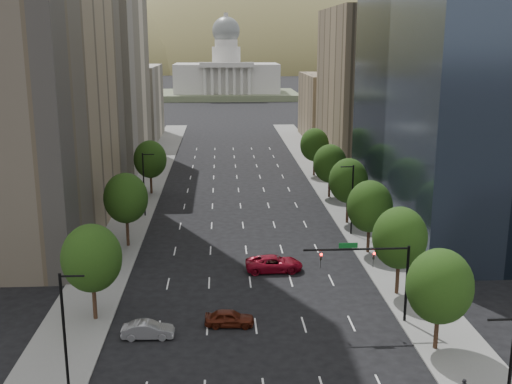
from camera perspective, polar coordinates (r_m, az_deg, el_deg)
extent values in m
cube|color=slate|center=(83.28, -11.95, -3.14)|extent=(6.00, 200.00, 0.15)
cube|color=slate|center=(84.31, 9.38, -2.81)|extent=(6.00, 200.00, 0.15)
cube|color=beige|center=(123.96, -13.84, 10.43)|extent=(14.00, 30.00, 35.00)
cube|color=beige|center=(157.08, -11.52, 8.06)|extent=(14.00, 26.00, 18.00)
cube|color=#8C7759|center=(122.32, 9.98, 9.41)|extent=(14.00, 30.00, 30.00)
cube|color=#8C7759|center=(155.12, 7.11, 7.79)|extent=(14.00, 26.00, 16.00)
cylinder|color=#382316|center=(51.79, 16.32, -11.95)|extent=(0.36, 0.36, 3.75)
ellipsoid|color=#18390F|center=(50.40, 16.59, -8.33)|extent=(5.20, 5.20, 5.98)
cylinder|color=#382316|center=(61.33, 12.93, -7.48)|extent=(0.36, 0.36, 4.00)
ellipsoid|color=#18390F|center=(60.09, 13.12, -4.14)|extent=(5.20, 5.20, 5.98)
cylinder|color=#382316|center=(72.27, 10.33, -4.12)|extent=(0.36, 0.36, 3.90)
ellipsoid|color=#18390F|center=(71.24, 10.45, -1.31)|extent=(5.20, 5.20, 5.98)
cylinder|color=#382316|center=(83.46, 8.43, -1.54)|extent=(0.36, 0.36, 4.10)
ellipsoid|color=#18390F|center=(82.53, 8.53, 1.04)|extent=(5.20, 5.20, 5.98)
cylinder|color=#382316|center=(96.82, 6.78, 0.56)|extent=(0.36, 0.36, 3.80)
ellipsoid|color=#18390F|center=(96.07, 6.84, 2.63)|extent=(5.20, 5.20, 5.98)
cylinder|color=#382316|center=(112.23, 5.38, 2.47)|extent=(0.36, 0.36, 4.00)
ellipsoid|color=#18390F|center=(111.55, 5.42, 4.37)|extent=(5.20, 5.20, 5.98)
cylinder|color=#382316|center=(56.42, -14.69, -9.51)|extent=(0.36, 0.36, 4.00)
ellipsoid|color=#18390F|center=(55.07, -14.93, -5.91)|extent=(5.20, 5.20, 5.98)
cylinder|color=#382316|center=(74.91, -11.78, -3.44)|extent=(0.36, 0.36, 4.15)
ellipsoid|color=#18390F|center=(73.87, -11.92, -0.55)|extent=(5.20, 5.20, 5.98)
cylinder|color=#382316|center=(99.87, -9.66, 0.91)|extent=(0.36, 0.36, 3.95)
ellipsoid|color=#18390F|center=(99.12, -9.74, 3.00)|extent=(5.20, 5.20, 5.98)
cylinder|color=black|center=(37.61, 21.75, -10.88)|extent=(1.60, 0.14, 0.14)
cylinder|color=black|center=(78.01, 8.87, -0.77)|extent=(0.20, 0.20, 9.00)
cylinder|color=black|center=(76.89, 8.40, 2.32)|extent=(1.60, 0.14, 0.14)
cylinder|color=black|center=(44.66, -17.25, -12.59)|extent=(0.20, 0.20, 9.00)
cylinder|color=black|center=(42.78, -16.62, -7.45)|extent=(1.60, 0.14, 0.14)
cylinder|color=black|center=(86.66, -10.31, 0.63)|extent=(0.20, 0.20, 9.00)
cylinder|color=black|center=(85.71, -9.90, 3.44)|extent=(1.60, 0.14, 0.14)
cylinder|color=black|center=(55.17, 13.73, -8.31)|extent=(0.24, 0.24, 7.00)
cylinder|color=black|center=(52.90, 9.24, -5.23)|extent=(9.00, 0.18, 0.18)
imported|color=black|center=(53.42, 10.80, -5.74)|extent=(0.18, 0.22, 1.10)
imported|color=black|center=(52.53, 6.01, -5.90)|extent=(0.18, 0.22, 1.10)
sphere|color=#FF0C07|center=(53.19, 10.86, -5.60)|extent=(0.20, 0.20, 0.20)
sphere|color=#FF0C07|center=(52.29, 6.04, -5.76)|extent=(0.20, 0.20, 0.20)
cube|color=#0C591E|center=(52.65, 8.51, -4.90)|extent=(1.60, 0.06, 0.45)
cube|color=#596647|center=(269.75, -2.72, 8.94)|extent=(60.00, 40.00, 2.50)
cube|color=silver|center=(269.24, -2.74, 10.48)|extent=(44.00, 26.00, 12.00)
cube|color=silver|center=(254.98, -2.72, 11.65)|extent=(22.00, 4.00, 2.00)
cylinder|color=silver|center=(268.87, -2.76, 12.50)|extent=(12.00, 12.00, 7.00)
cylinder|color=silver|center=(268.81, -2.77, 13.57)|extent=(9.60, 9.60, 3.00)
sphere|color=slate|center=(268.84, -2.79, 14.65)|extent=(11.60, 11.60, 11.60)
cylinder|color=silver|center=(268.99, -2.80, 15.90)|extent=(1.80, 1.80, 2.50)
ellipsoid|color=brown|center=(597.57, -16.70, 7.71)|extent=(380.00, 342.00, 190.00)
ellipsoid|color=brown|center=(623.75, 0.67, 7.70)|extent=(440.00, 396.00, 240.00)
ellipsoid|color=brown|center=(694.80, 14.72, 8.46)|extent=(360.00, 324.00, 200.00)
imported|color=#4A180C|center=(54.14, -2.46, -11.55)|extent=(4.35, 1.97, 1.45)
imported|color=gray|center=(52.87, -9.94, -12.43)|extent=(4.31, 1.56, 1.41)
imported|color=maroon|center=(66.11, 1.68, -6.62)|extent=(6.17, 3.01, 1.69)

